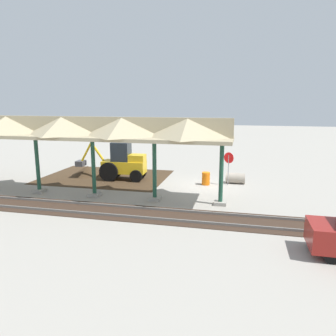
% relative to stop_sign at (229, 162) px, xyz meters
% --- Properties ---
extents(ground_plane, '(120.00, 120.00, 0.00)m').
position_rel_stop_sign_xyz_m(ground_plane, '(1.39, 0.56, -1.68)').
color(ground_plane, '#9E998E').
extents(dirt_work_zone, '(9.44, 7.00, 0.01)m').
position_rel_stop_sign_xyz_m(dirt_work_zone, '(9.40, -0.41, -1.67)').
color(dirt_work_zone, '#42301E').
rests_on(dirt_work_zone, ground).
extents(platform_canopy, '(24.42, 3.20, 4.90)m').
position_rel_stop_sign_xyz_m(platform_canopy, '(11.81, 4.60, 2.50)').
color(platform_canopy, '#9E998E').
rests_on(platform_canopy, ground).
extents(rail_tracks, '(60.00, 2.58, 0.15)m').
position_rel_stop_sign_xyz_m(rail_tracks, '(1.39, 7.13, -1.65)').
color(rail_tracks, slate).
rests_on(rail_tracks, ground).
extents(stop_sign, '(0.68, 0.40, 2.33)m').
position_rel_stop_sign_xyz_m(stop_sign, '(0.00, 0.00, 0.00)').
color(stop_sign, gray).
rests_on(stop_sign, ground).
extents(backhoe, '(5.39, 1.84, 2.82)m').
position_rel_stop_sign_xyz_m(backhoe, '(7.84, 0.04, -0.42)').
color(backhoe, yellow).
rests_on(backhoe, ground).
extents(dirt_mound, '(5.18, 5.18, 1.43)m').
position_rel_stop_sign_xyz_m(dirt_mound, '(11.12, -0.86, -1.68)').
color(dirt_mound, '#42301E').
rests_on(dirt_mound, ground).
extents(concrete_pipe, '(1.36, 0.77, 0.76)m').
position_rel_stop_sign_xyz_m(concrete_pipe, '(-0.49, -0.65, -1.30)').
color(concrete_pipe, '#9E9384').
rests_on(concrete_pipe, ground).
extents(traffic_barrel, '(0.56, 0.56, 0.90)m').
position_rel_stop_sign_xyz_m(traffic_barrel, '(1.52, 0.25, -1.23)').
color(traffic_barrel, orange).
rests_on(traffic_barrel, ground).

